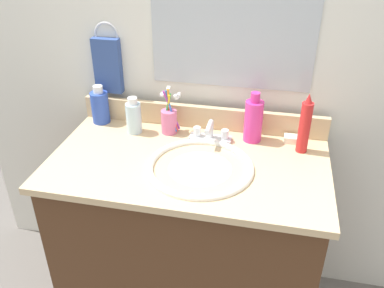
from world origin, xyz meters
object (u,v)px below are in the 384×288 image
object	(u,v)px
faucet	(210,134)
bottle_spray_red	(305,126)
bottle_soap_pink	(253,120)
soap_bar	(293,139)
hand_towel	(108,66)
bottle_shampoo_blue	(100,106)
cup_pink	(169,119)
bottle_gel_clear	(134,117)

from	to	relation	value
faucet	bottle_spray_red	bearing A→B (deg)	-0.80
bottle_soap_pink	soap_bar	xyz separation A→B (m)	(0.15, 0.02, -0.07)
hand_towel	bottle_spray_red	distance (m)	0.79
bottle_shampoo_blue	hand_towel	bearing A→B (deg)	69.48
cup_pink	hand_towel	bearing A→B (deg)	161.37
faucet	cup_pink	world-z (taller)	cup_pink
bottle_spray_red	bottle_soap_pink	bearing A→B (deg)	166.62
faucet	cup_pink	distance (m)	0.17
bottle_soap_pink	soap_bar	bearing A→B (deg)	6.52
bottle_shampoo_blue	bottle_spray_red	bearing A→B (deg)	-4.56
hand_towel	bottle_spray_red	world-z (taller)	hand_towel
faucet	bottle_spray_red	size ratio (longest dim) A/B	0.71
cup_pink	bottle_spray_red	bearing A→B (deg)	-4.06
bottle_spray_red	cup_pink	size ratio (longest dim) A/B	1.21
faucet	bottle_shampoo_blue	xyz separation A→B (m)	(-0.46, 0.06, 0.04)
hand_towel	soap_bar	xyz separation A→B (m)	(0.74, -0.07, -0.21)
bottle_shampoo_blue	bottle_gel_clear	size ratio (longest dim) A/B	1.08
bottle_gel_clear	bottle_spray_red	size ratio (longest dim) A/B	0.65
hand_towel	bottle_gel_clear	bearing A→B (deg)	-40.49
faucet	cup_pink	xyz separation A→B (m)	(-0.17, 0.03, 0.03)
bottle_shampoo_blue	bottle_spray_red	distance (m)	0.80
hand_towel	bottle_gel_clear	world-z (taller)	hand_towel
bottle_gel_clear	bottle_soap_pink	bearing A→B (deg)	4.14
bottle_gel_clear	soap_bar	world-z (taller)	bottle_gel_clear
bottle_shampoo_blue	bottle_gel_clear	bearing A→B (deg)	-18.39
bottle_shampoo_blue	cup_pink	size ratio (longest dim) A/B	0.85
bottle_soap_pink	soap_bar	distance (m)	0.17
bottle_spray_red	soap_bar	world-z (taller)	bottle_spray_red
bottle_gel_clear	bottle_spray_red	bearing A→B (deg)	-0.91
faucet	bottle_soap_pink	xyz separation A→B (m)	(0.15, 0.04, 0.06)
faucet	bottle_soap_pink	size ratio (longest dim) A/B	0.83
soap_bar	bottle_gel_clear	bearing A→B (deg)	-175.27
bottle_shampoo_blue	bottle_spray_red	xyz separation A→B (m)	(0.80, -0.06, 0.03)
cup_pink	bottle_gel_clear	bearing A→B (deg)	-169.25
faucet	soap_bar	xyz separation A→B (m)	(0.31, 0.06, -0.02)
hand_towel	faucet	size ratio (longest dim) A/B	1.38
bottle_shampoo_blue	cup_pink	xyz separation A→B (m)	(0.30, -0.03, -0.01)
soap_bar	bottle_soap_pink	bearing A→B (deg)	-173.48
bottle_soap_pink	bottle_spray_red	size ratio (longest dim) A/B	0.86
faucet	bottle_shampoo_blue	distance (m)	0.47
bottle_soap_pink	soap_bar	size ratio (longest dim) A/B	3.03
faucet	bottle_soap_pink	world-z (taller)	bottle_soap_pink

